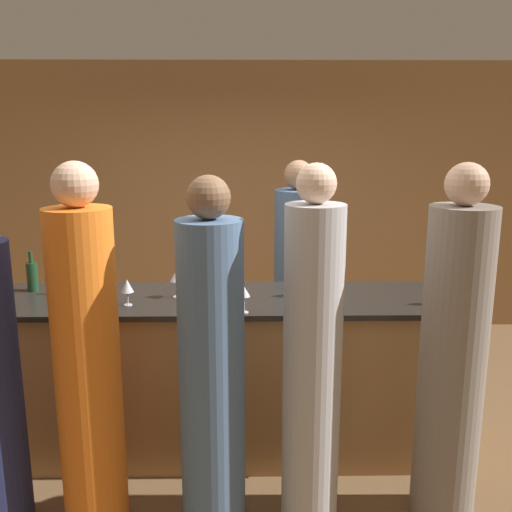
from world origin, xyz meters
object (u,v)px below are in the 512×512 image
object	(u,v)px
guest_3	(452,362)
wine_bottle_1	(32,276)
bartender	(297,289)
guest_1	(312,364)
wine_bottle_0	(95,276)
guest_2	(212,372)
guest_0	(88,366)

from	to	relation	value
guest_3	wine_bottle_1	distance (m)	2.69
bartender	wine_bottle_1	bearing A→B (deg)	19.62
bartender	guest_1	distance (m)	1.58
bartender	wine_bottle_0	world-z (taller)	bartender
guest_1	wine_bottle_0	world-z (taller)	guest_1
guest_2	guest_1	bearing A→B (deg)	0.32
guest_1	wine_bottle_1	world-z (taller)	guest_1
guest_3	wine_bottle_0	xyz separation A→B (m)	(-2.09, 0.79, 0.27)
bartender	guest_0	size ratio (longest dim) A/B	0.96
bartender	guest_3	bearing A→B (deg)	114.57
bartender	wine_bottle_0	size ratio (longest dim) A/B	6.05
wine_bottle_0	guest_0	bearing A→B (deg)	-79.03
wine_bottle_1	guest_0	bearing A→B (deg)	-56.90
guest_0	guest_1	size ratio (longest dim) A/B	1.01
wine_bottle_1	guest_3	bearing A→B (deg)	-19.21
bartender	guest_0	distance (m)	2.00
guest_0	wine_bottle_1	bearing A→B (deg)	123.10
guest_1	guest_2	world-z (taller)	guest_1
bartender	guest_2	bearing A→B (deg)	69.94
guest_1	wine_bottle_1	xyz separation A→B (m)	(-1.78, 0.93, 0.24)
guest_0	guest_1	xyz separation A→B (m)	(1.17, 0.00, -0.00)
guest_0	guest_3	distance (m)	1.92
guest_2	guest_3	world-z (taller)	guest_3
guest_3	bartender	bearing A→B (deg)	114.57
wine_bottle_0	wine_bottle_1	distance (m)	0.45
guest_0	bartender	bearing A→B (deg)	52.35
bartender	guest_1	xyz separation A→B (m)	(-0.05, -1.58, 0.05)
bartender	guest_2	xyz separation A→B (m)	(-0.58, -1.58, 0.01)
bartender	wine_bottle_1	size ratio (longest dim) A/B	7.04
bartender	guest_1	size ratio (longest dim) A/B	0.96
bartender	guest_2	distance (m)	1.69
guest_1	guest_3	size ratio (longest dim) A/B	1.00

